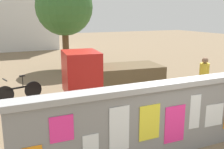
# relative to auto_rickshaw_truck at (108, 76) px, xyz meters

# --- Properties ---
(ground) EXTENTS (60.00, 60.00, 0.00)m
(ground) POSITION_rel_auto_rickshaw_truck_xyz_m (-0.10, 3.85, -0.90)
(ground) COLOR #7A664C
(poster_wall) EXTENTS (7.50, 0.42, 1.70)m
(poster_wall) POSITION_rel_auto_rickshaw_truck_xyz_m (-0.11, -4.15, -0.03)
(poster_wall) COLOR gray
(poster_wall) RESTS_ON ground
(auto_rickshaw_truck) EXTENTS (3.74, 1.89, 1.85)m
(auto_rickshaw_truck) POSITION_rel_auto_rickshaw_truck_xyz_m (0.00, 0.00, 0.00)
(auto_rickshaw_truck) COLOR black
(auto_rickshaw_truck) RESTS_ON ground
(motorcycle) EXTENTS (1.90, 0.56, 0.87)m
(motorcycle) POSITION_rel_auto_rickshaw_truck_xyz_m (-2.33, -2.34, -0.44)
(motorcycle) COLOR black
(motorcycle) RESTS_ON ground
(bicycle_near) EXTENTS (1.71, 0.44, 0.95)m
(bicycle_near) POSITION_rel_auto_rickshaw_truck_xyz_m (2.04, -2.77, -0.54)
(bicycle_near) COLOR black
(bicycle_near) RESTS_ON ground
(bicycle_far) EXTENTS (1.66, 0.58, 0.95)m
(bicycle_far) POSITION_rel_auto_rickshaw_truck_xyz_m (-3.04, 1.14, -0.54)
(bicycle_far) COLOR black
(bicycle_far) RESTS_ON ground
(person_walking) EXTENTS (0.48, 0.48, 1.62)m
(person_walking) POSITION_rel_auto_rickshaw_truck_xyz_m (3.10, -1.58, 0.09)
(person_walking) COLOR #D83F72
(person_walking) RESTS_ON ground
(tree_roadside) EXTENTS (3.15, 3.15, 5.08)m
(tree_roadside) POSITION_rel_auto_rickshaw_truck_xyz_m (0.01, 6.02, 2.58)
(tree_roadside) COLOR brown
(tree_roadside) RESTS_ON ground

